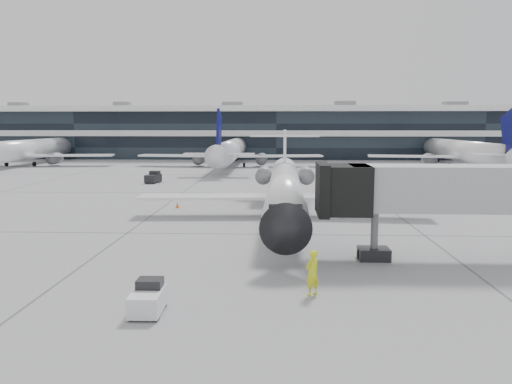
{
  "coord_description": "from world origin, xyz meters",
  "views": [
    {
      "loc": [
        0.14,
        -32.79,
        7.32
      ],
      "look_at": [
        -1.31,
        1.99,
        2.6
      ],
      "focal_mm": 35.0,
      "sensor_mm": 36.0,
      "label": 1
    }
  ],
  "objects_px": {
    "jet_bridge": "(491,190)",
    "ramp_worker": "(312,273)",
    "baggage_tug": "(148,299)",
    "regional_jet": "(285,188)"
  },
  "relations": [
    {
      "from": "jet_bridge",
      "to": "baggage_tug",
      "type": "relative_size",
      "value": 8.34
    },
    {
      "from": "jet_bridge",
      "to": "ramp_worker",
      "type": "xyz_separation_m",
      "value": [
        -9.81,
        -5.88,
        -2.9
      ]
    },
    {
      "from": "baggage_tug",
      "to": "ramp_worker",
      "type": "bearing_deg",
      "value": 18.08
    },
    {
      "from": "regional_jet",
      "to": "baggage_tug",
      "type": "relative_size",
      "value": 14.72
    },
    {
      "from": "ramp_worker",
      "to": "baggage_tug",
      "type": "bearing_deg",
      "value": -22.64
    },
    {
      "from": "jet_bridge",
      "to": "ramp_worker",
      "type": "relative_size",
      "value": 8.31
    },
    {
      "from": "jet_bridge",
      "to": "baggage_tug",
      "type": "xyz_separation_m",
      "value": [
        -16.36,
        -8.17,
        -3.34
      ]
    },
    {
      "from": "regional_jet",
      "to": "ramp_worker",
      "type": "xyz_separation_m",
      "value": [
        0.89,
        -18.41,
        -1.32
      ]
    },
    {
      "from": "ramp_worker",
      "to": "baggage_tug",
      "type": "relative_size",
      "value": 1.0
    },
    {
      "from": "regional_jet",
      "to": "ramp_worker",
      "type": "height_order",
      "value": "regional_jet"
    }
  ]
}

